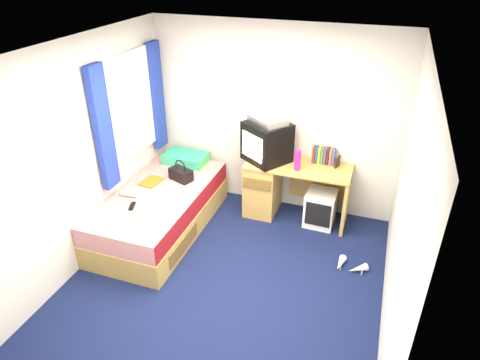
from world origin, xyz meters
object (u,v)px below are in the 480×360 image
(bed, at_px, (161,210))
(white_heels, at_px, (349,266))
(towel, at_px, (176,199))
(magazine, at_px, (151,181))
(colour_swatch_fan, at_px, (144,214))
(storage_cube, at_px, (320,208))
(vcr, at_px, (268,120))
(water_bottle, at_px, (130,194))
(handbag, at_px, (181,174))
(pink_water_bottle, at_px, (297,160))
(desk, at_px, (276,185))
(pillow, at_px, (186,158))
(crt_tv, at_px, (267,142))
(aerosol_can, at_px, (290,154))
(picture_frame, at_px, (337,162))
(remote_control, at_px, (132,206))

(bed, distance_m, white_heels, 2.33)
(towel, height_order, magazine, towel)
(colour_swatch_fan, bearing_deg, storage_cube, 35.88)
(vcr, relative_size, water_bottle, 2.19)
(handbag, relative_size, magazine, 1.18)
(pink_water_bottle, xyz_separation_m, water_bottle, (-1.79, -0.93, -0.30))
(storage_cube, bearing_deg, desk, 174.96)
(pillow, bearing_deg, crt_tv, 0.97)
(colour_swatch_fan, bearing_deg, handbag, 87.42)
(bed, bearing_deg, pillow, 92.14)
(bed, bearing_deg, pink_water_bottle, 25.22)
(aerosol_can, bearing_deg, pillow, -176.64)
(handbag, bearing_deg, aerosol_can, 44.21)
(vcr, distance_m, aerosol_can, 0.53)
(aerosol_can, bearing_deg, storage_cube, -16.61)
(magazine, bearing_deg, aerosol_can, 24.61)
(storage_cube, relative_size, pink_water_bottle, 1.85)
(bed, relative_size, picture_frame, 14.29)
(desk, xyz_separation_m, colour_swatch_fan, (-1.15, -1.34, 0.14))
(bed, distance_m, magazine, 0.39)
(handbag, distance_m, colour_swatch_fan, 0.86)
(pillow, height_order, crt_tv, crt_tv)
(desk, relative_size, handbag, 3.92)
(bed, bearing_deg, colour_swatch_fan, -79.82)
(storage_cube, relative_size, white_heels, 1.23)
(desk, relative_size, aerosol_can, 6.78)
(vcr, bearing_deg, bed, -106.20)
(storage_cube, bearing_deg, magazine, -162.10)
(colour_swatch_fan, height_order, remote_control, remote_control)
(remote_control, bearing_deg, colour_swatch_fan, -44.46)
(vcr, xyz_separation_m, colour_swatch_fan, (-1.01, -1.35, -0.74))
(desk, xyz_separation_m, vcr, (-0.14, 0.00, 0.88))
(bed, xyz_separation_m, towel, (0.32, -0.16, 0.32))
(pillow, height_order, handbag, handbag)
(storage_cube, relative_size, picture_frame, 3.24)
(desk, xyz_separation_m, handbag, (-1.11, -0.48, 0.21))
(desk, xyz_separation_m, pink_water_bottle, (0.28, -0.12, 0.47))
(handbag, bearing_deg, colour_swatch_fan, -71.90)
(bed, relative_size, storage_cube, 4.40)
(storage_cube, distance_m, towel, 1.83)
(vcr, distance_m, remote_control, 1.89)
(crt_tv, height_order, colour_swatch_fan, crt_tv)
(aerosol_can, bearing_deg, towel, -135.10)
(crt_tv, bearing_deg, colour_swatch_fan, -92.66)
(handbag, height_order, magazine, handbag)
(aerosol_can, bearing_deg, picture_frame, 3.90)
(handbag, bearing_deg, magazine, -130.76)
(towel, distance_m, white_heels, 2.08)
(desk, height_order, remote_control, desk)
(pillow, height_order, water_bottle, pillow)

